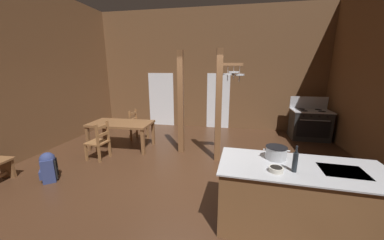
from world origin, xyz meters
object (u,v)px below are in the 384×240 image
at_px(ladderback_chair_by_post, 99,142).
at_px(ladderback_chair_near_window, 138,126).
at_px(mixing_bowl_on_counter, 276,169).
at_px(backpack, 48,166).
at_px(stove_range, 309,124).
at_px(dining_table, 121,126).
at_px(bottle_tall_on_counter, 295,162).
at_px(kitchen_island, 298,198).
at_px(stockpot_on_counter, 276,153).

bearing_deg(ladderback_chair_by_post, ladderback_chair_near_window, 79.92).
bearing_deg(mixing_bowl_on_counter, backpack, 170.95).
relative_size(ladderback_chair_by_post, mixing_bowl_on_counter, 5.42).
height_order(stove_range, dining_table, stove_range).
distance_m(ladderback_chair_near_window, bottle_tall_on_counter, 5.02).
xyz_separation_m(kitchen_island, ladderback_chair_by_post, (-4.14, 1.59, -0.01)).
xyz_separation_m(ladderback_chair_by_post, mixing_bowl_on_counter, (3.76, -1.80, 0.51)).
distance_m(kitchen_island, bottle_tall_on_counter, 0.64).
bearing_deg(ladderback_chair_near_window, ladderback_chair_by_post, -100.08).
xyz_separation_m(kitchen_island, dining_table, (-3.98, 2.41, 0.19)).
distance_m(ladderback_chair_near_window, backpack, 2.80).
bearing_deg(backpack, dining_table, 75.40).
distance_m(stove_range, dining_table, 5.82).
distance_m(stove_range, backpack, 7.15).
relative_size(stockpot_on_counter, mixing_bowl_on_counter, 2.09).
xyz_separation_m(backpack, stockpot_on_counter, (4.20, -0.25, 0.71)).
bearing_deg(bottle_tall_on_counter, ladderback_chair_by_post, 156.31).
height_order(stove_range, bottle_tall_on_counter, stove_range).
height_order(dining_table, bottle_tall_on_counter, bottle_tall_on_counter).
height_order(kitchen_island, dining_table, kitchen_island).
bearing_deg(kitchen_island, mixing_bowl_on_counter, -150.66).
xyz_separation_m(ladderback_chair_near_window, backpack, (-0.64, -2.72, -0.14)).
relative_size(stove_range, ladderback_chair_by_post, 1.39).
distance_m(dining_table, bottle_tall_on_counter, 4.64).
height_order(stove_range, ladderback_chair_by_post, stove_range).
bearing_deg(mixing_bowl_on_counter, kitchen_island, 29.34).
distance_m(stockpot_on_counter, mixing_bowl_on_counter, 0.42).
bearing_deg(bottle_tall_on_counter, kitchen_island, 47.48).
bearing_deg(ladderback_chair_near_window, kitchen_island, -39.42).
bearing_deg(dining_table, backpack, -104.60).
distance_m(dining_table, backpack, 2.06).
distance_m(ladderback_chair_by_post, mixing_bowl_on_counter, 4.20).
relative_size(ladderback_chair_by_post, backpack, 1.59).
distance_m(dining_table, mixing_bowl_on_counter, 4.47).
height_order(kitchen_island, bottle_tall_on_counter, bottle_tall_on_counter).
relative_size(stove_range, stockpot_on_counter, 3.61).
distance_m(stove_range, stockpot_on_counter, 4.51).
bearing_deg(ladderback_chair_near_window, stockpot_on_counter, -39.85).
distance_m(ladderback_chair_by_post, backpack, 1.20).
height_order(dining_table, ladderback_chair_near_window, ladderback_chair_near_window).
relative_size(kitchen_island, dining_table, 1.28).
bearing_deg(backpack, kitchen_island, -5.68).
distance_m(kitchen_island, mixing_bowl_on_counter, 0.66).
xyz_separation_m(stove_range, ladderback_chair_near_window, (-5.38, -1.12, -0.03)).
bearing_deg(ladderback_chair_by_post, backpack, -107.57).
bearing_deg(backpack, ladderback_chair_near_window, 76.73).
height_order(dining_table, stockpot_on_counter, stockpot_on_counter).
height_order(kitchen_island, backpack, kitchen_island).
bearing_deg(ladderback_chair_near_window, stove_range, 11.79).
xyz_separation_m(backpack, bottle_tall_on_counter, (4.35, -0.61, 0.76)).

